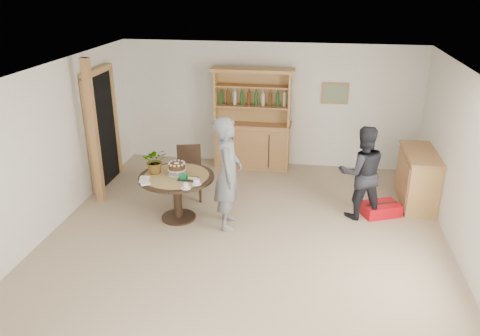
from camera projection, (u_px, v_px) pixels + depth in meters
name	position (u px, v px, depth m)	size (l,w,h in m)	color
ground	(242.00, 250.00, 6.77)	(7.00, 7.00, 0.00)	tan
room_shell	(243.00, 136.00, 6.12)	(6.04, 7.04, 2.52)	white
doorway	(102.00, 127.00, 8.61)	(0.13, 1.10, 2.18)	black
pine_post	(94.00, 133.00, 7.79)	(0.12, 0.12, 2.50)	tan
hutch	(252.00, 135.00, 9.52)	(1.62, 0.54, 2.04)	tan
sideboard	(418.00, 178.00, 8.02)	(0.54, 1.26, 0.94)	tan
dining_table	(177.00, 184.00, 7.45)	(1.20, 1.20, 0.76)	black
dining_chair	(189.00, 169.00, 8.24)	(0.51, 0.51, 0.95)	black
birthday_cake	(177.00, 167.00, 7.39)	(0.30, 0.30, 0.20)	white
flower_vase	(155.00, 161.00, 7.41)	(0.38, 0.33, 0.42)	#3F7233
gift_tray	(187.00, 178.00, 7.24)	(0.30, 0.20, 0.08)	black
coffee_cup_a	(197.00, 182.00, 7.06)	(0.15, 0.15, 0.09)	white
coffee_cup_b	(186.00, 186.00, 6.93)	(0.15, 0.15, 0.08)	white
napkins	(145.00, 181.00, 7.16)	(0.24, 0.33, 0.03)	white
teen_boy	(228.00, 174.00, 7.13)	(0.65, 0.43, 1.78)	slate
adult_person	(362.00, 173.00, 7.45)	(0.75, 0.59, 1.55)	black
red_suitcase	(380.00, 209.00, 7.75)	(0.71, 0.61, 0.21)	red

